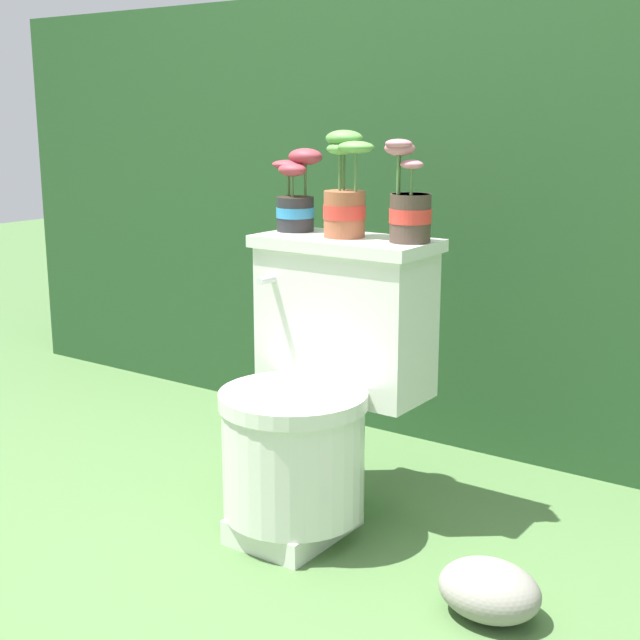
{
  "coord_description": "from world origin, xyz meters",
  "views": [
    {
      "loc": [
        1.15,
        -1.63,
        1.01
      ],
      "look_at": [
        -0.05,
        0.08,
        0.52
      ],
      "focal_mm": 50.0,
      "sensor_mm": 36.0,
      "label": 1
    }
  ],
  "objects_px": {
    "potted_plant_midleft": "(345,193)",
    "potted_plant_middle": "(409,207)",
    "toilet": "(318,389)",
    "potted_plant_left": "(296,196)",
    "garden_stone": "(489,590)"
  },
  "relations": [
    {
      "from": "potted_plant_midleft",
      "to": "potted_plant_middle",
      "type": "xyz_separation_m",
      "value": [
        0.17,
        0.01,
        -0.02
      ]
    },
    {
      "from": "toilet",
      "to": "potted_plant_midleft",
      "type": "xyz_separation_m",
      "value": [
        -0.0,
        0.12,
        0.47
      ]
    },
    {
      "from": "potted_plant_left",
      "to": "potted_plant_midleft",
      "type": "bearing_deg",
      "value": -9.56
    },
    {
      "from": "toilet",
      "to": "garden_stone",
      "type": "height_order",
      "value": "toilet"
    },
    {
      "from": "potted_plant_left",
      "to": "potted_plant_midleft",
      "type": "relative_size",
      "value": 0.81
    },
    {
      "from": "toilet",
      "to": "potted_plant_middle",
      "type": "distance_m",
      "value": 0.5
    },
    {
      "from": "potted_plant_left",
      "to": "potted_plant_middle",
      "type": "distance_m",
      "value": 0.34
    },
    {
      "from": "potted_plant_left",
      "to": "potted_plant_middle",
      "type": "relative_size",
      "value": 0.87
    },
    {
      "from": "potted_plant_middle",
      "to": "garden_stone",
      "type": "xyz_separation_m",
      "value": [
        0.38,
        -0.3,
        -0.73
      ]
    },
    {
      "from": "potted_plant_left",
      "to": "potted_plant_middle",
      "type": "xyz_separation_m",
      "value": [
        0.34,
        -0.02,
        -0.01
      ]
    },
    {
      "from": "toilet",
      "to": "potted_plant_left",
      "type": "relative_size",
      "value": 3.35
    },
    {
      "from": "toilet",
      "to": "potted_plant_midleft",
      "type": "relative_size",
      "value": 2.72
    },
    {
      "from": "toilet",
      "to": "garden_stone",
      "type": "xyz_separation_m",
      "value": [
        0.54,
        -0.17,
        -0.28
      ]
    },
    {
      "from": "toilet",
      "to": "potted_plant_midleft",
      "type": "distance_m",
      "value": 0.49
    },
    {
      "from": "potted_plant_middle",
      "to": "garden_stone",
      "type": "height_order",
      "value": "potted_plant_middle"
    }
  ]
}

